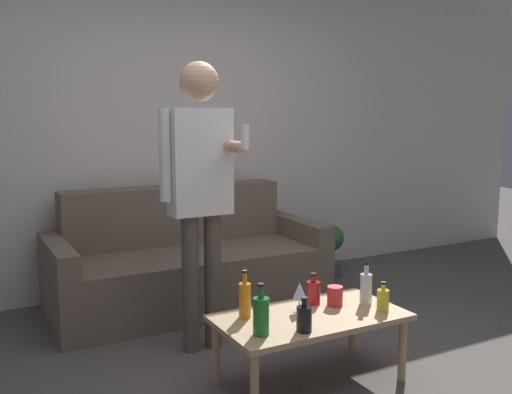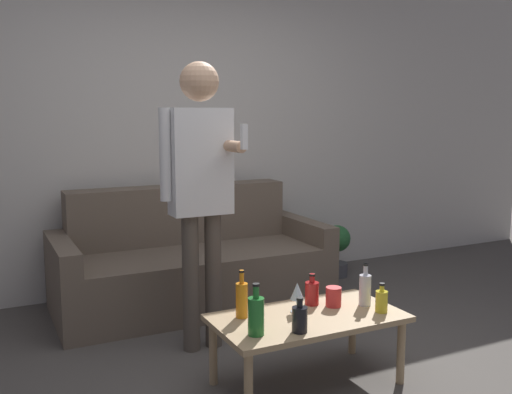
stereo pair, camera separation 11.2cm
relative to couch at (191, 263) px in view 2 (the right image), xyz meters
The scene contains 13 objects.
wall_back 1.16m from the couch, 81.65° to the left, with size 8.00×0.06×2.70m.
couch is the anchor object (origin of this frame).
coffee_table 1.54m from the couch, 86.26° to the right, with size 1.00×0.54×0.38m.
bottle_orange 1.69m from the couch, 99.02° to the right, with size 0.08×0.08×0.26m.
bottle_green 1.44m from the couch, 99.02° to the right, with size 0.06×0.06×0.25m.
bottle_dark 1.62m from the couch, 73.00° to the right, with size 0.07×0.07×0.24m.
bottle_yellow 1.42m from the couch, 81.37° to the right, with size 0.08×0.08×0.18m.
bottle_red 1.74m from the couch, 73.91° to the right, with size 0.07×0.07×0.16m.
bottle_clear 1.73m from the couch, 91.88° to the right, with size 0.08×0.08×0.17m.
wine_glass_near 1.48m from the couch, 87.27° to the right, with size 0.07×0.07×0.16m.
cup_on_table 1.51m from the couch, 78.40° to the right, with size 0.09×0.09×0.11m.
person_standing_front 1.15m from the couch, 105.35° to the right, with size 0.43×0.43×1.74m.
potted_plant 1.42m from the couch, ahead, with size 0.23×0.23×0.46m.
Camera 2 is at (-1.50, -2.34, 1.44)m, focal length 40.00 mm.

